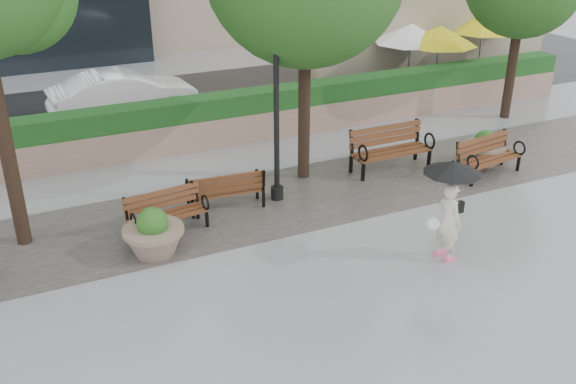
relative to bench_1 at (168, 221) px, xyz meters
name	(u,v)px	position (x,y,z in m)	size (l,w,h in m)	color
ground	(334,268)	(2.38, -2.61, -0.25)	(100.00, 100.00, 0.00)	gray
cobble_strip	(269,202)	(2.38, 0.39, -0.25)	(28.00, 3.20, 0.01)	#383330
hedge_wall	(209,121)	(2.38, 4.39, 0.41)	(24.00, 0.80, 1.35)	#A17868
cafe_wall	(435,24)	(11.88, 7.39, 1.75)	(10.00, 0.60, 4.00)	tan
cafe_hedge	(458,83)	(11.38, 5.19, 0.20)	(8.00, 0.50, 0.90)	#174619
asphalt_street	(171,104)	(2.38, 8.39, -0.25)	(40.00, 7.00, 0.00)	black
bench_1	(168,221)	(0.00, 0.00, 0.00)	(1.66, 0.83, 0.85)	#5B331A
bench_2	(226,198)	(1.43, 0.52, 0.01)	(1.70, 0.80, 0.88)	#5B331A
bench_3	(390,158)	(5.84, 0.81, 0.07)	(2.04, 0.83, 1.08)	#5B331A
bench_4	(488,165)	(7.80, -0.46, 0.02)	(1.82, 0.94, 0.93)	#5B331A
planter_left	(154,236)	(-0.46, -0.74, 0.12)	(1.15, 1.15, 0.97)	#7F6B56
planter_right	(484,151)	(8.20, 0.16, 0.09)	(1.06, 1.06, 0.89)	#7F6B56
lamppost	(277,124)	(2.63, 0.48, 1.52)	(0.28, 0.28, 4.03)	black
patio_umb_white	(411,34)	(10.17, 6.38, 1.74)	(2.50, 2.50, 2.30)	black
patio_umb_yellow_a	(440,36)	(10.82, 5.70, 1.74)	(2.50, 2.50, 2.30)	black
patio_umb_yellow_b	(483,23)	(13.61, 6.84, 1.74)	(2.50, 2.50, 2.30)	black
car_right	(124,95)	(0.80, 7.66, 0.47)	(1.53, 4.38, 1.44)	white
pedestrian	(450,201)	(4.44, -3.15, 0.93)	(1.06, 1.06, 1.94)	beige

